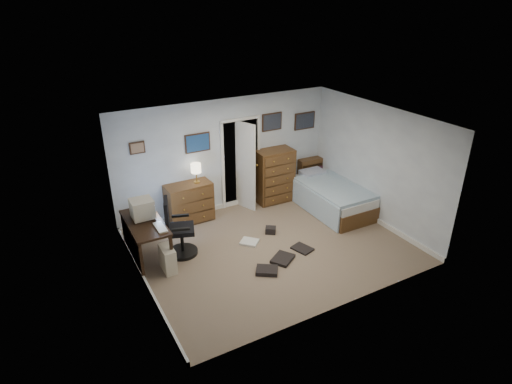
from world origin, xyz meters
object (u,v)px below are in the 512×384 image
low_dresser (189,203)px  bed (331,196)px  computer_desk (141,232)px  office_chair (178,233)px  tall_dresser (274,176)px

low_dresser → bed: 3.16m
computer_desk → low_dresser: bearing=37.5°
office_chair → low_dresser: size_ratio=1.19×
computer_desk → bed: 4.29m
computer_desk → tall_dresser: bearing=16.1°
computer_desk → office_chair: bearing=-12.9°
computer_desk → bed: (4.28, -0.06, -0.27)m
computer_desk → low_dresser: (1.29, 0.98, -0.16)m
office_chair → low_dresser: (0.65, 1.13, -0.01)m
low_dresser → tall_dresser: size_ratio=0.77×
tall_dresser → computer_desk: bearing=-162.3°
computer_desk → low_dresser: size_ratio=1.38×
low_dresser → tall_dresser: tall_dresser is taller
low_dresser → office_chair: bearing=-122.9°
computer_desk → tall_dresser: tall_dresser is taller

